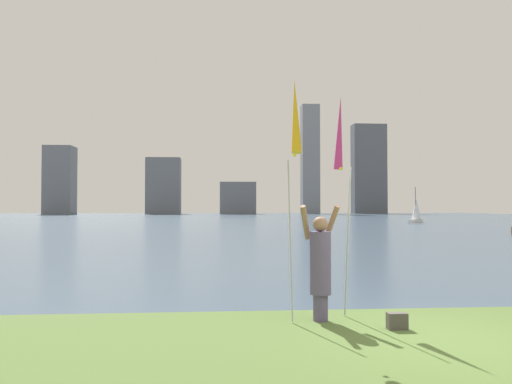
# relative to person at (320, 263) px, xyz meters

# --- Properties ---
(ground) EXTENTS (120.00, 138.00, 0.12)m
(ground) POSITION_rel_person_xyz_m (1.52, 49.63, -0.97)
(ground) COLOR #4C662D
(person) EXTENTS (0.68, 0.50, 1.86)m
(person) POSITION_rel_person_xyz_m (0.00, 0.00, 0.00)
(person) COLOR #594C72
(person) RESTS_ON ground
(kite_flag_left) EXTENTS (0.16, 0.99, 3.79)m
(kite_flag_left) POSITION_rel_person_xyz_m (-0.47, -0.45, 2.21)
(kite_flag_left) COLOR #B2B2B7
(kite_flag_left) RESTS_ON ground
(kite_flag_right) EXTENTS (0.16, 0.92, 3.73)m
(kite_flag_right) POSITION_rel_person_xyz_m (0.47, 0.59, 2.11)
(kite_flag_right) COLOR #B2B2B7
(kite_flag_right) RESTS_ON ground
(bag) EXTENTS (0.29, 0.16, 0.25)m
(bag) POSITION_rel_person_xyz_m (1.02, -0.66, -0.79)
(bag) COLOR #4C4742
(bag) RESTS_ON ground
(sailboat_5) EXTENTS (1.98, 1.82, 3.83)m
(sailboat_5) POSITION_rel_person_xyz_m (19.70, 44.97, 0.30)
(sailboat_5) COLOR white
(sailboat_5) RESTS_ON ground
(skyline_tower_0) EXTENTS (5.89, 5.62, 14.59)m
(skyline_tower_0) POSITION_rel_person_xyz_m (-34.88, 105.20, 6.38)
(skyline_tower_0) COLOR slate
(skyline_tower_0) RESTS_ON ground
(skyline_tower_1) EXTENTS (7.38, 5.27, 12.26)m
(skyline_tower_1) POSITION_rel_person_xyz_m (-12.85, 105.84, 5.22)
(skyline_tower_1) COLOR slate
(skyline_tower_1) RESTS_ON ground
(skyline_tower_2) EXTENTS (7.76, 6.36, 6.94)m
(skyline_tower_2) POSITION_rel_person_xyz_m (3.35, 104.74, 2.56)
(skyline_tower_2) COLOR slate
(skyline_tower_2) RESTS_ON ground
(skyline_tower_3) EXTENTS (3.96, 3.56, 24.77)m
(skyline_tower_3) POSITION_rel_person_xyz_m (20.00, 107.27, 11.47)
(skyline_tower_3) COLOR gray
(skyline_tower_3) RESTS_ON ground
(skyline_tower_4) EXTENTS (7.69, 3.72, 20.80)m
(skyline_tower_4) POSITION_rel_person_xyz_m (34.31, 109.34, 9.49)
(skyline_tower_4) COLOR #565B66
(skyline_tower_4) RESTS_ON ground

